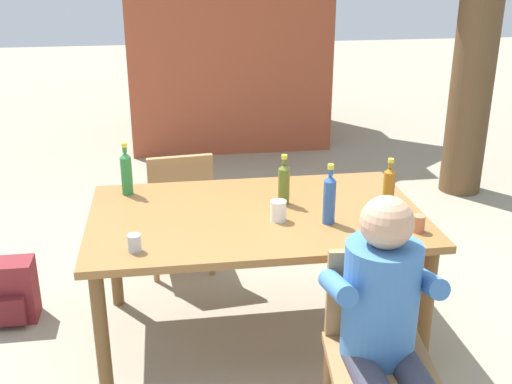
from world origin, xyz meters
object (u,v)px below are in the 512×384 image
(chair_far_left, at_px, (180,205))
(bottle_olive, at_px, (284,183))
(cup_steel, at_px, (134,243))
(brick_kiosk, at_px, (223,2))
(backpack_by_near_side, at_px, (9,292))
(bottle_amber, at_px, (389,186))
(bottle_blue, at_px, (329,198))
(cup_terracotta, at_px, (418,224))
(person_in_white_shirt, at_px, (386,322))
(table_knife, at_px, (377,227))
(dining_table, at_px, (256,226))
(chair_near_right, at_px, (376,341))
(bottle_green, at_px, (126,172))
(cup_white, at_px, (278,211))

(chair_far_left, bearing_deg, bottle_olive, -52.64)
(cup_steel, relative_size, brick_kiosk, 0.03)
(backpack_by_near_side, bearing_deg, bottle_amber, -10.12)
(bottle_amber, bearing_deg, cup_steel, -165.37)
(bottle_blue, relative_size, backpack_by_near_side, 0.84)
(cup_terracotta, height_order, cup_steel, cup_terracotta)
(chair_far_left, distance_m, person_in_white_shirt, 1.97)
(cup_terracotta, bearing_deg, brick_kiosk, 96.23)
(table_knife, distance_m, backpack_by_near_side, 2.19)
(bottle_blue, xyz_separation_m, backpack_by_near_side, (-1.78, 0.56, -0.72))
(cup_terracotta, relative_size, table_knife, 0.36)
(dining_table, bearing_deg, person_in_white_shirt, -67.21)
(bottle_amber, distance_m, bottle_blue, 0.41)
(dining_table, bearing_deg, chair_far_left, 114.94)
(person_in_white_shirt, bearing_deg, cup_terracotta, 58.43)
(chair_near_right, distance_m, table_knife, 0.65)
(bottle_green, bearing_deg, bottle_amber, -15.66)
(cup_terracotta, height_order, cup_white, cup_white)
(bottle_green, xyz_separation_m, brick_kiosk, (0.95, 3.90, 0.63))
(dining_table, bearing_deg, cup_steel, -149.53)
(table_knife, bearing_deg, chair_near_right, -106.89)
(person_in_white_shirt, height_order, cup_terracotta, person_in_white_shirt)
(bottle_blue, bearing_deg, chair_near_right, -84.98)
(dining_table, height_order, chair_near_right, chair_near_right)
(cup_terracotta, bearing_deg, bottle_olive, 142.37)
(bottle_olive, bearing_deg, brick_kiosk, 88.76)
(cup_steel, bearing_deg, person_in_white_shirt, -29.50)
(cup_steel, relative_size, table_knife, 0.35)
(person_in_white_shirt, bearing_deg, table_knife, 75.03)
(person_in_white_shirt, distance_m, cup_terracotta, 0.72)
(table_knife, bearing_deg, bottle_amber, 60.54)
(bottle_blue, xyz_separation_m, cup_white, (-0.25, 0.07, -0.08))
(bottle_blue, height_order, cup_white, bottle_blue)
(bottle_green, bearing_deg, bottle_olive, -17.83)
(bottle_olive, relative_size, cup_steel, 3.39)
(backpack_by_near_side, bearing_deg, person_in_white_shirt, -35.81)
(person_in_white_shirt, xyz_separation_m, cup_steel, (-1.03, 0.58, 0.15))
(bottle_green, bearing_deg, chair_near_right, -48.08)
(backpack_by_near_side, bearing_deg, table_knife, -17.91)
(bottle_amber, xyz_separation_m, brick_kiosk, (-0.47, 4.29, 0.64))
(chair_near_right, height_order, bottle_amber, bottle_amber)
(bottle_amber, height_order, cup_steel, bottle_amber)
(chair_near_right, xyz_separation_m, bottle_green, (-1.10, 1.23, 0.41))
(person_in_white_shirt, xyz_separation_m, brick_kiosk, (-0.14, 5.23, 0.87))
(bottle_amber, relative_size, cup_steel, 3.29)
(bottle_green, distance_m, table_knife, 1.44)
(bottle_green, xyz_separation_m, backpack_by_near_side, (-0.74, -0.01, -0.71))
(backpack_by_near_side, xyz_separation_m, brick_kiosk, (1.69, 3.91, 1.35))
(chair_near_right, xyz_separation_m, cup_steel, (-1.04, 0.47, 0.32))
(person_in_white_shirt, relative_size, cup_terracotta, 13.59)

